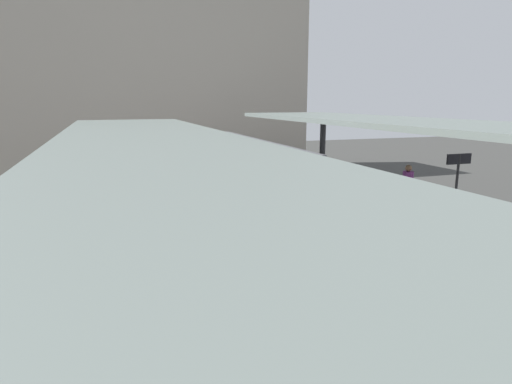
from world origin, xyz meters
name	(u,v)px	position (x,y,z in m)	size (l,w,h in m)	color
ground_plane	(328,305)	(0.00, 0.00, 0.00)	(80.00, 80.00, 0.00)	#383835
platform_left	(167,310)	(-3.80, 0.00, 0.50)	(4.40, 28.00, 1.00)	gray
platform_right	(456,266)	(3.80, 0.00, 0.50)	(4.40, 28.00, 1.00)	gray
track_ballast	(328,301)	(0.00, 0.00, 0.10)	(3.20, 28.00, 0.20)	#59544C
rail_near_side	(301,299)	(-0.72, 0.00, 0.27)	(0.08, 28.00, 0.14)	slate
rail_far_side	(354,290)	(0.72, 0.00, 0.27)	(0.08, 28.00, 0.14)	slate
commuter_train	(238,181)	(0.00, 7.40, 1.73)	(2.78, 10.89, 3.10)	#ADADB2
canopy_left	(152,143)	(-3.80, 1.40, 3.87)	(4.18, 21.00, 2.98)	#333335
canopy_right	(430,126)	(3.80, 1.40, 4.11)	(4.18, 21.00, 3.23)	#333335
platform_sign	(458,173)	(5.44, 1.92, 2.62)	(0.90, 0.08, 2.21)	#262628
litter_bin	(398,218)	(3.27, 1.83, 1.40)	(0.44, 0.44, 0.80)	#2D2D30
passenger_near_bench	(407,188)	(4.80, 3.41, 1.88)	(0.36, 0.36, 1.69)	#998460
passenger_far_end	(317,369)	(-2.75, -4.70, 1.91)	(0.36, 0.36, 1.75)	navy
station_building_backdrop	(158,90)	(-1.48, 20.00, 5.50)	(18.00, 6.00, 11.00)	#A89E8E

